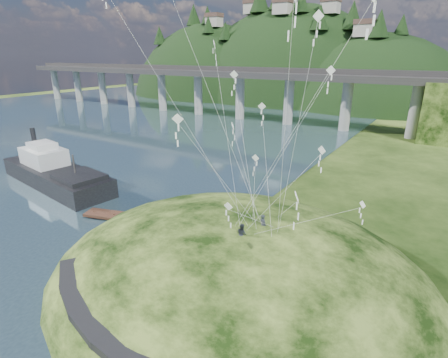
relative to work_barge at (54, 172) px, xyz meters
The scene contains 10 objects.
ground 27.44m from the work_barge, 13.62° to the right, with size 320.00×320.00×0.00m, color black.
water 51.19m from the work_barge, 152.58° to the left, with size 240.00×240.00×0.00m, color #314C5B.
grass_hill 35.05m from the work_barge, ahead, with size 36.00×32.00×13.00m.
footpath 37.71m from the work_barge, 25.42° to the right, with size 22.29×5.84×0.83m.
bridge 64.09m from the work_barge, 89.88° to the left, with size 160.00×11.00×15.00m.
far_ridge 117.35m from the work_barge, 98.35° to the left, with size 153.00×70.00×94.50m.
work_barge is the anchor object (origin of this frame).
wooden_dock 19.42m from the work_barge, ahead, with size 12.83×5.87×0.92m.
kite_flyers 36.64m from the work_barge, ahead, with size 1.63×3.17×1.89m.
kite_swarm 38.60m from the work_barge, ahead, with size 20.49×16.47×20.92m.
Camera 1 is at (21.67, -21.13, 18.63)m, focal length 28.00 mm.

